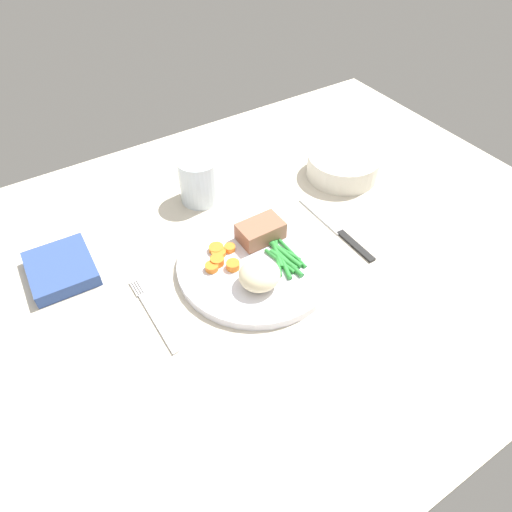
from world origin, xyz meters
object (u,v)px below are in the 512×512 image
at_px(water_glass, 199,182).
at_px(salad_bowl, 343,164).
at_px(dinner_plate, 256,263).
at_px(fork, 153,315).
at_px(napkin, 61,269).
at_px(meat_portion, 261,231).
at_px(knife, 337,229).

relative_size(water_glass, salad_bowl, 0.61).
distance_m(dinner_plate, fork, 0.19).
bearing_deg(dinner_plate, napkin, 150.36).
bearing_deg(meat_portion, salad_bowl, 18.22).
height_order(fork, napkin, napkin).
height_order(fork, knife, knife).
distance_m(fork, napkin, 0.19).
bearing_deg(salad_bowl, meat_portion, -161.78).
bearing_deg(knife, salad_bowl, 49.77).
bearing_deg(meat_portion, knife, -17.80).
distance_m(fork, salad_bowl, 0.51).
height_order(dinner_plate, salad_bowl, salad_bowl).
height_order(dinner_plate, fork, dinner_plate).
height_order(meat_portion, napkin, meat_portion).
bearing_deg(dinner_plate, meat_portion, 49.40).
bearing_deg(napkin, salad_bowl, -3.34).
bearing_deg(salad_bowl, napkin, 176.66).
height_order(meat_portion, knife, meat_portion).
relative_size(knife, salad_bowl, 1.37).
bearing_deg(fork, salad_bowl, 18.77).
bearing_deg(salad_bowl, fork, -165.02).
bearing_deg(water_glass, knife, -52.32).
relative_size(salad_bowl, napkin, 1.27).
xyz_separation_m(knife, napkin, (-0.46, 0.17, 0.01)).
height_order(meat_portion, water_glass, water_glass).
xyz_separation_m(meat_portion, napkin, (-0.32, 0.12, -0.02)).
distance_m(meat_portion, water_glass, 0.18).
xyz_separation_m(dinner_plate, napkin, (-0.29, 0.16, 0.00)).
relative_size(dinner_plate, napkin, 2.28).
relative_size(dinner_plate, water_glass, 2.96).
bearing_deg(napkin, fork, -60.46).
bearing_deg(salad_bowl, knife, -132.47).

